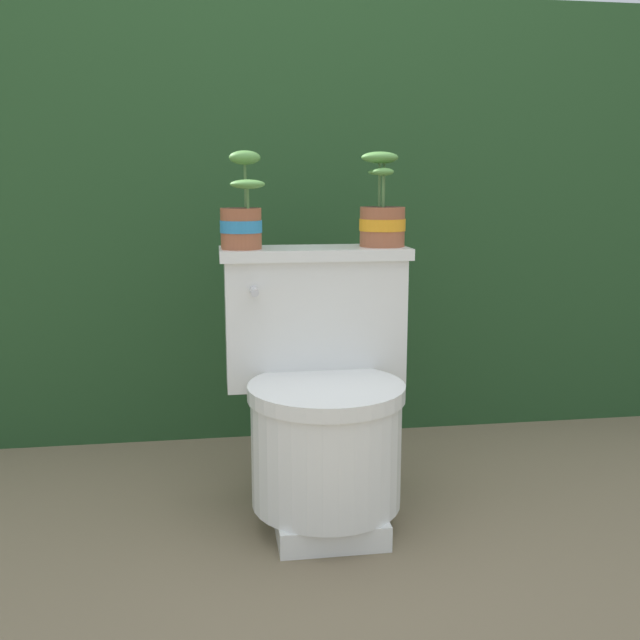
% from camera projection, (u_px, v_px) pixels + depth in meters
% --- Properties ---
extents(ground_plane, '(12.00, 12.00, 0.00)m').
position_uv_depth(ground_plane, '(322.00, 532.00, 1.76)').
color(ground_plane, '#75664C').
extents(hedge_backdrop, '(3.61, 0.94, 1.43)m').
position_uv_depth(hedge_backdrop, '(277.00, 218.00, 2.77)').
color(hedge_backdrop, '#234723').
rests_on(hedge_backdrop, ground).
extents(toilet, '(0.50, 0.49, 0.68)m').
position_uv_depth(toilet, '(322.00, 398.00, 1.82)').
color(toilet, white).
rests_on(toilet, ground).
extents(potted_plant_left, '(0.11, 0.14, 0.25)m').
position_uv_depth(potted_plant_left, '(242.00, 218.00, 1.82)').
color(potted_plant_left, '#9E5638').
rests_on(potted_plant_left, toilet).
extents(potted_plant_midleft, '(0.12, 0.12, 0.25)m').
position_uv_depth(potted_plant_midleft, '(382.00, 217.00, 1.89)').
color(potted_plant_midleft, '#9E5638').
rests_on(potted_plant_midleft, toilet).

